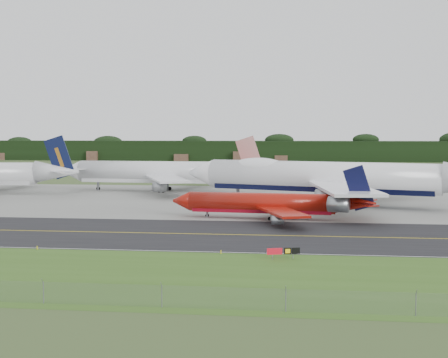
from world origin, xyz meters
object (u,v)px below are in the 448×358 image
jet_red_737 (273,204)px  taxiway_sign (283,251)px  jet_star_tail (164,173)px  jet_ba_747 (331,178)px

jet_red_737 → taxiway_sign: size_ratio=9.14×
jet_star_tail → jet_red_737: bearing=-58.2°
jet_ba_747 → jet_star_tail: (-46.33, 29.77, -1.15)m
jet_ba_747 → jet_star_tail: size_ratio=1.22×
jet_star_tail → taxiway_sign: 100.38m
jet_star_tail → taxiway_sign: jet_star_tail is taller
jet_ba_747 → jet_red_737: jet_ba_747 is taller
jet_red_737 → taxiway_sign: 39.22m
jet_ba_747 → jet_red_737: bearing=-117.3°
jet_ba_747 → jet_red_737: 27.78m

